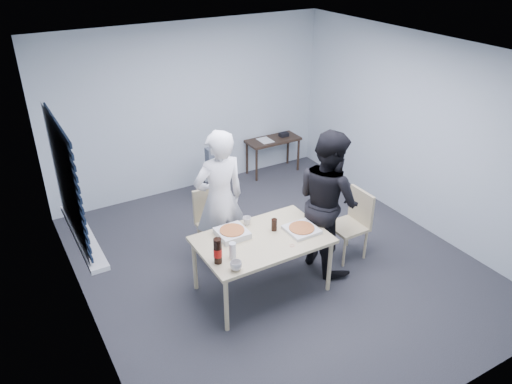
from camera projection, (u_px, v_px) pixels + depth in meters
room at (70, 189)px, 4.96m from camera, size 5.00×5.00×5.00m
dining_table at (262, 243)px, 5.55m from camera, size 1.44×0.91×0.70m
chair_far at (213, 218)px, 6.29m from camera, size 0.42×0.42×0.89m
chair_right at (354, 219)px, 6.25m from camera, size 0.42×0.42×0.89m
person_white at (220, 200)px, 5.92m from camera, size 0.65×0.42×1.77m
person_black at (328, 201)px, 5.90m from camera, size 0.47×0.86×1.77m
side_table at (273, 143)px, 8.41m from camera, size 0.91×0.41×0.61m
stool at (217, 179)px, 7.49m from camera, size 0.37×0.37×0.51m
backpack at (216, 161)px, 7.34m from camera, size 0.29×0.21×0.40m
pizza_box_a at (232, 233)px, 5.55m from camera, size 0.33×0.33×0.08m
pizza_box_b at (302, 229)px, 5.65m from camera, size 0.34×0.34×0.05m
mug_a at (236, 266)px, 5.00m from camera, size 0.17×0.17×0.10m
mug_b at (247, 221)px, 5.76m from camera, size 0.10×0.10×0.09m
cola_glass at (274, 225)px, 5.64m from camera, size 0.08×0.08×0.15m
soda_bottle at (218, 251)px, 5.06m from camera, size 0.09×0.09×0.28m
plastic_cups at (233, 250)px, 5.16m from camera, size 0.09×0.09×0.18m
rubber_band at (292, 246)px, 5.39m from camera, size 0.06×0.06×0.00m
papers at (265, 140)px, 8.31m from camera, size 0.28×0.33×0.00m
black_box at (284, 134)px, 8.46m from camera, size 0.17×0.14×0.06m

